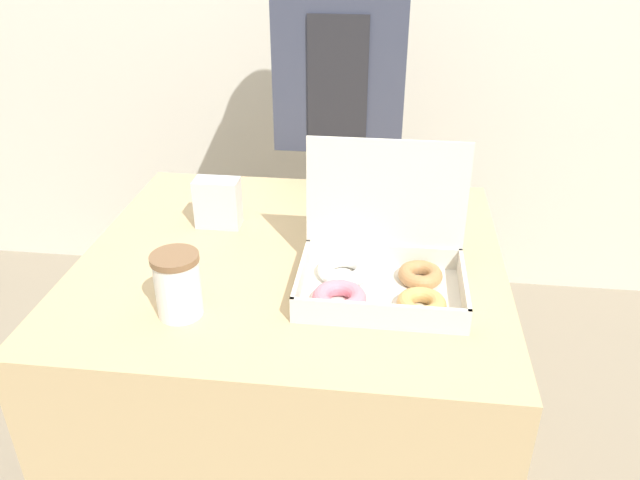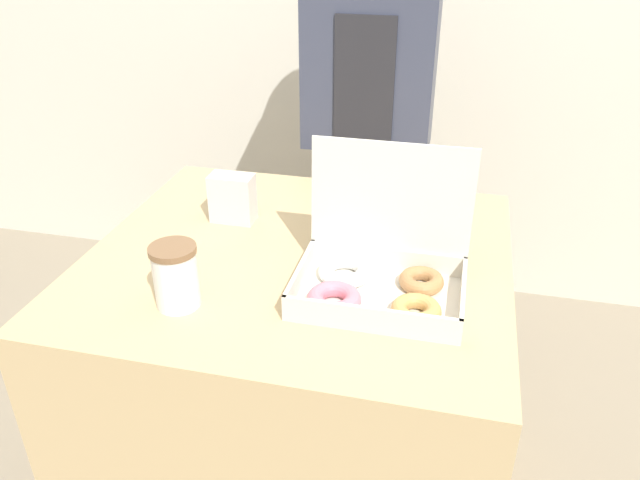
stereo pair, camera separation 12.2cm
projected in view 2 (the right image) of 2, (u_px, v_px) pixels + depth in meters
table at (301, 386)px, 1.56m from camera, size 0.92×0.84×0.77m
donut_box at (377, 274)px, 1.22m from camera, size 0.33×0.24×0.28m
coffee_cup at (176, 276)px, 1.17m from camera, size 0.09×0.09×0.13m
napkin_holder at (233, 198)px, 1.49m from camera, size 0.10×0.06×0.12m
person_customer at (368, 112)px, 1.82m from camera, size 0.37×0.23×1.59m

